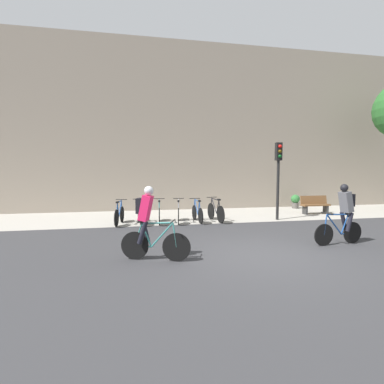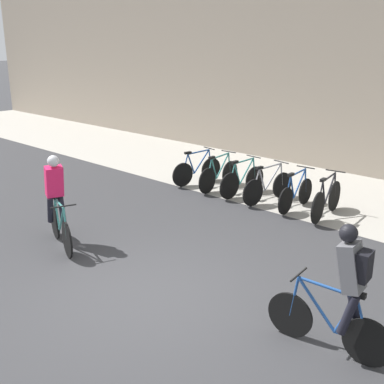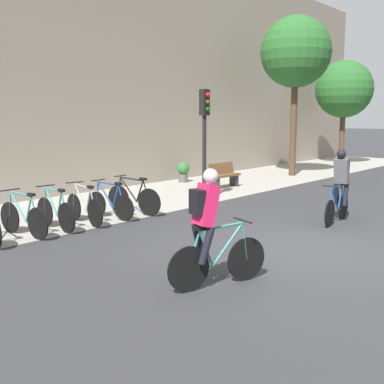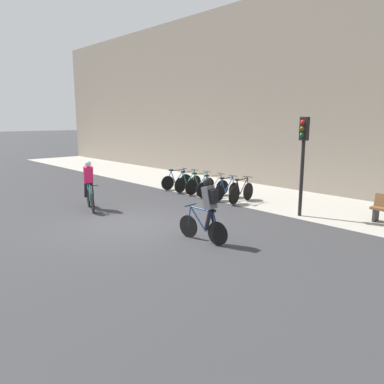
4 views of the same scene
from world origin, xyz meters
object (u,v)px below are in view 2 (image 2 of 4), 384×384
object	(u,v)px
cyclist_pink	(56,198)
parked_bike_0	(197,170)
parked_bike_4	(296,193)
parked_bike_1	(219,175)
parked_bike_3	(268,186)
parked_bike_5	(327,199)
cyclist_grey	(345,288)
parked_bike_2	(242,180)

from	to	relation	value
cyclist_pink	parked_bike_0	distance (m)	5.06
parked_bike_4	parked_bike_1	bearing A→B (deg)	180.00
parked_bike_3	parked_bike_5	xyz separation A→B (m)	(1.58, 0.00, 0.02)
cyclist_pink	parked_bike_0	size ratio (longest dim) A/B	1.09
cyclist_grey	parked_bike_2	bearing A→B (deg)	137.90
cyclist_grey	parked_bike_3	bearing A→B (deg)	132.95
parked_bike_0	cyclist_grey	bearing A→B (deg)	-34.43
parked_bike_4	parked_bike_5	distance (m)	0.79
cyclist_pink	parked_bike_4	distance (m)	5.47
parked_bike_2	parked_bike_5	bearing A→B (deg)	-0.01
parked_bike_1	cyclist_pink	bearing A→B (deg)	-88.73
cyclist_pink	cyclist_grey	size ratio (longest dim) A/B	1.01
parked_bike_3	parked_bike_4	xyz separation A→B (m)	(0.79, 0.00, -0.01)
parked_bike_0	parked_bike_4	size ratio (longest dim) A/B	1.02
parked_bike_3	parked_bike_2	bearing A→B (deg)	179.92
cyclist_pink	parked_bike_1	world-z (taller)	cyclist_pink
parked_bike_0	parked_bike_1	xyz separation A→B (m)	(0.79, -0.00, 0.01)
parked_bike_2	cyclist_grey	bearing A→B (deg)	-42.10
parked_bike_1	parked_bike_0	bearing A→B (deg)	179.99
cyclist_pink	cyclist_grey	distance (m)	5.66
cyclist_grey	parked_bike_2	size ratio (longest dim) A/B	1.07
cyclist_pink	parked_bike_5	bearing A→B (deg)	58.42
cyclist_grey	parked_bike_5	bearing A→B (deg)	120.04
parked_bike_1	cyclist_grey	bearing A→B (deg)	-37.94
cyclist_pink	parked_bike_1	bearing A→B (deg)	91.27
cyclist_grey	parked_bike_5	world-z (taller)	cyclist_grey
cyclist_pink	parked_bike_3	size ratio (longest dim) A/B	1.06
parked_bike_2	parked_bike_5	distance (m)	2.37
cyclist_pink	parked_bike_1	size ratio (longest dim) A/B	1.05
parked_bike_0	parked_bike_2	xyz separation A→B (m)	(1.58, 0.00, 0.00)
cyclist_grey	parked_bike_5	xyz separation A→B (m)	(-2.59, 4.48, -0.53)
parked_bike_2	parked_bike_0	bearing A→B (deg)	-179.98
parked_bike_2	parked_bike_3	world-z (taller)	parked_bike_2
parked_bike_2	parked_bike_3	bearing A→B (deg)	-0.08
parked_bike_2	parked_bike_5	xyz separation A→B (m)	(2.37, -0.00, 0.01)
parked_bike_5	cyclist_grey	bearing A→B (deg)	-59.96
parked_bike_3	parked_bike_0	bearing A→B (deg)	179.99
parked_bike_0	cyclist_pink	bearing A→B (deg)	-79.70
cyclist_pink	cyclist_grey	xyz separation A→B (m)	(5.64, 0.47, 0.00)
parked_bike_2	parked_bike_4	world-z (taller)	parked_bike_2
parked_bike_0	parked_bike_2	distance (m)	1.58
parked_bike_0	parked_bike_1	world-z (taller)	parked_bike_1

